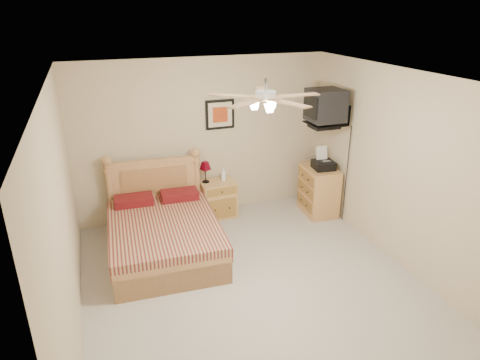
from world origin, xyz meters
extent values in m
plane|color=#ADA69C|center=(0.00, 0.00, 0.00)|extent=(4.50, 4.50, 0.00)
cube|color=white|center=(0.00, 0.00, 2.50)|extent=(4.00, 4.50, 0.04)
cube|color=beige|center=(0.00, 2.25, 1.25)|extent=(4.00, 0.04, 2.50)
cube|color=beige|center=(0.00, -2.25, 1.25)|extent=(4.00, 0.04, 2.50)
cube|color=beige|center=(-2.00, 0.00, 1.25)|extent=(0.04, 4.50, 2.50)
cube|color=beige|center=(2.00, 0.00, 1.25)|extent=(0.04, 4.50, 2.50)
cube|color=tan|center=(0.14, 2.00, 0.30)|extent=(0.57, 0.43, 0.60)
imported|color=white|center=(0.24, 2.01, 0.71)|extent=(0.09, 0.09, 0.22)
cube|color=black|center=(0.27, 2.23, 1.62)|extent=(0.46, 0.04, 0.46)
cube|color=tan|center=(1.73, 1.57, 0.39)|extent=(0.51, 0.70, 0.78)
imported|color=tan|center=(1.67, 1.79, 0.80)|extent=(0.30, 0.33, 0.03)
imported|color=gray|center=(1.70, 1.82, 0.82)|extent=(0.30, 0.35, 0.02)
camera|label=1|loc=(-1.62, -4.01, 3.19)|focal=32.00mm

